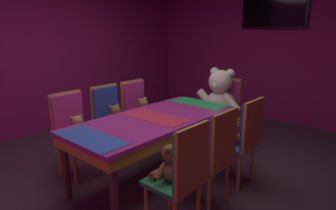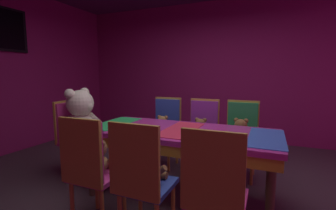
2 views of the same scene
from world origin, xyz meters
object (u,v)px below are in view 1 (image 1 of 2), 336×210
at_px(chair_left_0, 71,125).
at_px(wall_tv, 274,9).
at_px(teddy_right_1, 204,147).
at_px(chair_right_2, 245,134).
at_px(teddy_right_2, 233,132).
at_px(teddy_left_2, 143,110).
at_px(king_teddy_bear, 219,96).
at_px(throne_chair, 225,104).
at_px(chair_left_2, 136,108).
at_px(banquet_table, 155,125).
at_px(chair_left_1, 109,115).
at_px(teddy_left_1, 116,118).
at_px(chair_right_0, 184,170).
at_px(teddy_left_0, 78,129).
at_px(teddy_right_0, 171,164).
at_px(chair_right_1, 217,150).

xyz_separation_m(chair_left_0, wall_tv, (0.85, 3.65, 1.45)).
bearing_deg(teddy_right_1, chair_left_0, 18.60).
bearing_deg(chair_right_2, teddy_right_2, -0.00).
height_order(teddy_left_2, chair_right_2, chair_right_2).
bearing_deg(king_teddy_bear, chair_left_0, -23.85).
bearing_deg(king_teddy_bear, teddy_right_1, 26.16).
relative_size(teddy_right_2, throne_chair, 0.31).
distance_m(chair_left_2, wall_tv, 3.09).
xyz_separation_m(banquet_table, chair_right_2, (0.84, 0.54, -0.05)).
bearing_deg(throne_chair, chair_left_1, -29.47).
bearing_deg(wall_tv, teddy_right_2, -74.92).
height_order(teddy_right_1, teddy_right_2, teddy_right_1).
xyz_separation_m(throne_chair, king_teddy_bear, (0.00, -0.17, 0.16)).
xyz_separation_m(teddy_left_1, chair_right_0, (1.56, -0.56, 0.01)).
height_order(chair_left_0, teddy_left_1, chair_left_0).
height_order(banquet_table, chair_left_1, chair_left_1).
xyz_separation_m(teddy_right_1, king_teddy_bear, (-0.69, 1.40, 0.17)).
relative_size(chair_right_0, chair_right_2, 1.00).
distance_m(teddy_left_1, teddy_left_2, 0.50).
distance_m(teddy_left_1, chair_right_0, 1.66).
xyz_separation_m(chair_left_2, teddy_right_2, (1.55, 0.03, -0.02)).
height_order(teddy_left_0, teddy_right_0, teddy_right_0).
relative_size(chair_left_0, teddy_left_2, 3.07).
bearing_deg(teddy_left_2, chair_right_2, 0.93).
xyz_separation_m(chair_left_0, chair_right_2, (1.68, 1.08, 0.00)).
xyz_separation_m(chair_left_1, teddy_right_1, (1.55, -0.04, -0.01)).
relative_size(chair_left_0, king_teddy_bear, 1.34).
xyz_separation_m(chair_right_0, teddy_right_0, (-0.15, 0.00, -0.00)).
xyz_separation_m(king_teddy_bear, wall_tv, (-0.00, 1.74, 1.30)).
bearing_deg(king_teddy_bear, chair_right_0, 23.85).
bearing_deg(chair_left_0, wall_tv, 76.95).
bearing_deg(chair_left_1, teddy_right_2, 18.51).
bearing_deg(chair_left_0, chair_right_2, 32.72).
relative_size(teddy_left_1, teddy_left_2, 0.99).
bearing_deg(chair_left_2, chair_left_0, -89.39).
distance_m(chair_left_1, throne_chair, 1.75).
bearing_deg(chair_right_2, teddy_right_1, 75.17).
bearing_deg(teddy_right_1, throne_chair, -66.38).
distance_m(banquet_table, teddy_right_2, 0.88).
bearing_deg(teddy_left_2, wall_tv, 74.64).
bearing_deg(chair_left_0, teddy_right_1, 18.60).
xyz_separation_m(teddy_right_2, wall_tv, (-0.69, 2.57, 1.47)).
bearing_deg(teddy_right_0, king_teddy_bear, -69.91).
relative_size(chair_left_0, teddy_right_0, 2.89).
relative_size(teddy_right_2, king_teddy_bear, 0.41).
height_order(chair_right_0, king_teddy_bear, king_teddy_bear).
height_order(teddy_left_0, teddy_right_1, teddy_right_1).
xyz_separation_m(teddy_right_0, chair_right_1, (0.13, 0.52, 0.00)).
bearing_deg(wall_tv, throne_chair, -90.00).
relative_size(banquet_table, chair_left_0, 2.05).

